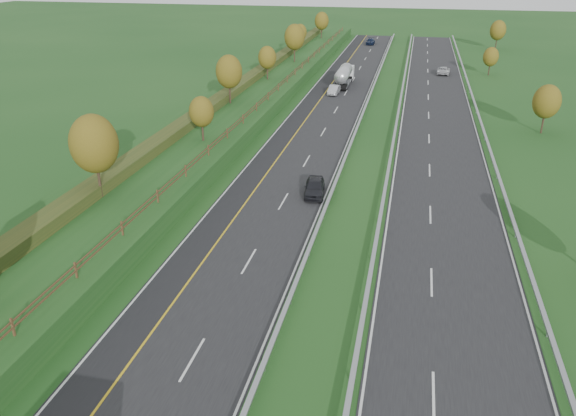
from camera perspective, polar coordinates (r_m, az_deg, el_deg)
name	(u,v)px	position (r m, az deg, el deg)	size (l,w,h in m)	color
ground	(371,144)	(72.41, 8.39, 6.40)	(400.00, 400.00, 0.00)	#1A4418
near_carriageway	(315,129)	(78.06, 2.81, 7.98)	(10.50, 200.00, 0.04)	black
far_carriageway	(439,137)	(77.12, 15.06, 6.96)	(10.50, 200.00, 0.04)	black
hard_shoulder	(289,128)	(78.75, 0.10, 8.16)	(3.00, 200.00, 0.04)	black
lane_markings	(362,132)	(77.16, 7.52, 7.62)	(26.75, 200.00, 0.01)	silver
embankment_left	(225,117)	(80.92, -6.39, 9.17)	(12.00, 200.00, 2.00)	#1A4418
hedge_left	(211,105)	(81.19, -7.80, 10.28)	(2.20, 180.00, 1.10)	#2C3C18
fence_left	(255,107)	(78.79, -3.40, 10.16)	(0.12, 189.06, 1.20)	#422B19
median_barrier_near	(357,128)	(77.17, 7.03, 8.09)	(0.32, 200.00, 0.71)	#93959B
median_barrier_far	(395,130)	(76.88, 10.84, 7.77)	(0.32, 200.00, 0.71)	#93959B
outer_barrier_far	(485,136)	(77.46, 19.41, 6.94)	(0.32, 200.00, 0.71)	#93959B
trees_left	(218,84)	(76.47, -7.14, 12.38)	(6.64, 164.30, 7.66)	#2D2116
trees_far	(518,69)	(105.94, 22.35, 12.97)	(8.45, 118.60, 7.12)	#2D2116
road_tanker	(344,75)	(106.06, 5.74, 13.31)	(2.40, 11.22, 3.46)	silver
car_dark_near	(315,187)	(56.04, 2.72, 2.15)	(1.93, 4.80, 1.64)	black
car_silver_mid	(334,90)	(98.78, 4.69, 11.89)	(1.59, 4.55, 1.50)	#9D9EA2
car_small_far	(370,41)	(157.32, 8.38, 16.39)	(2.10, 5.15, 1.50)	#111C36
car_oncoming	(443,70)	(119.96, 15.52, 13.33)	(2.40, 5.21, 1.45)	silver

